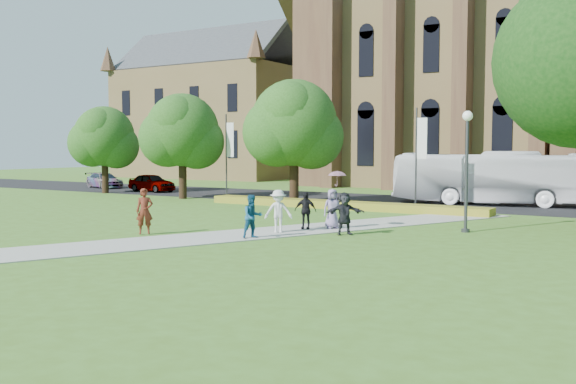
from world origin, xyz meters
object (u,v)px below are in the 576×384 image
Objects in this scene: tour_coach at (491,178)px; car_1 at (152,183)px; streetlamp at (467,156)px; pedestrian_0 at (145,211)px; car_2 at (104,180)px; car_0 at (152,183)px.

car_1 is (-28.12, -1.18, -1.10)m from tour_coach.
tour_coach is (-2.42, 13.99, -1.57)m from streetlamp.
tour_coach reaches higher than car_1.
pedestrian_0 is at bearing -138.76° from car_1.
car_1 is at bearing 89.61° from pedestrian_0.
pedestrian_0 reaches higher than car_1.
tour_coach reaches higher than car_2.
car_2 is (-7.22, 1.51, -0.07)m from car_0.
streetlamp is at bearing -92.62° from car_2.
car_2 is at bearing 160.40° from streetlamp.
car_2 is at bearing 82.79° from tour_coach.
pedestrian_0 is (18.08, -19.41, 0.23)m from car_0.
car_0 is 1.18× the size of car_1.
car_0 is 2.28× the size of pedestrian_0.
streetlamp is at bearing -8.27° from pedestrian_0.
car_0 is at bearing 158.58° from streetlamp.
streetlamp is at bearing -179.04° from tour_coach.
streetlamp is at bearing -105.35° from car_0.
streetlamp reaches higher than car_2.
tour_coach is 34.16m from car_2.
car_0 is (-29.33, 11.51, -2.53)m from streetlamp.
pedestrian_0 is (19.29, -20.72, 0.37)m from car_1.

